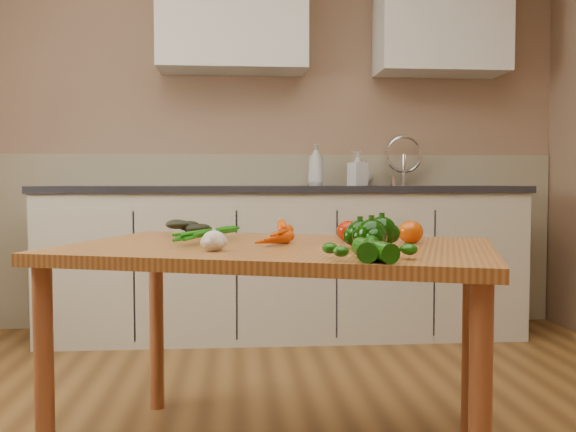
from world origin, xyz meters
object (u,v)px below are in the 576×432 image
(leafy_greens, at_px, (189,223))
(zucchini_a, at_px, (375,250))
(table, at_px, (279,269))
(garlic_bulb, at_px, (214,241))
(carrot_bunch, at_px, (256,233))
(tomato_a, at_px, (348,231))
(pepper_c, at_px, (371,235))
(tomato_c, at_px, (411,232))
(soap_bottle_a, at_px, (316,165))
(zucchini_b, at_px, (369,249))
(pepper_b, at_px, (382,232))
(pepper_a, at_px, (360,235))
(soap_bottle_b, at_px, (358,169))
(tomato_b, at_px, (363,233))
(soap_bottle_c, at_px, (363,173))

(leafy_greens, distance_m, zucchini_a, 0.98)
(table, distance_m, garlic_bulb, 0.29)
(carrot_bunch, relative_size, tomato_a, 3.16)
(pepper_c, distance_m, tomato_c, 0.29)
(carrot_bunch, bearing_deg, tomato_a, 22.14)
(pepper_c, height_order, zucchini_a, pepper_c)
(soap_bottle_a, bearing_deg, leafy_greens, -119.56)
(carrot_bunch, xyz_separation_m, zucchini_b, (0.28, -0.46, -0.01))
(pepper_b, height_order, zucchini_a, pepper_b)
(pepper_b, bearing_deg, pepper_a, -148.34)
(table, distance_m, tomato_c, 0.45)
(soap_bottle_b, relative_size, tomato_b, 3.02)
(tomato_b, distance_m, zucchini_a, 0.50)
(tomato_a, xyz_separation_m, zucchini_a, (-0.02, -0.51, -0.01))
(carrot_bunch, xyz_separation_m, pepper_a, (0.31, -0.21, 0.01))
(pepper_c, xyz_separation_m, tomato_c, (0.18, 0.22, -0.01))
(tomato_b, relative_size, zucchini_b, 0.34)
(leafy_greens, bearing_deg, garlic_bulb, -78.71)
(soap_bottle_c, bearing_deg, tomato_b, 127.26)
(soap_bottle_c, xyz_separation_m, pepper_a, (-0.42, -2.08, -0.22))
(pepper_a, bearing_deg, soap_bottle_c, 78.52)
(carrot_bunch, xyz_separation_m, pepper_c, (0.33, -0.28, 0.01))
(pepper_c, xyz_separation_m, zucchini_b, (-0.04, -0.18, -0.02))
(carrot_bunch, distance_m, leafy_greens, 0.41)
(soap_bottle_c, relative_size, pepper_a, 1.81)
(garlic_bulb, height_order, pepper_a, pepper_a)
(tomato_b, bearing_deg, pepper_b, -81.41)
(pepper_b, bearing_deg, zucchini_b, -108.65)
(pepper_c, height_order, tomato_a, pepper_c)
(leafy_greens, height_order, zucchini_b, leafy_greens)
(tomato_b, bearing_deg, soap_bottle_c, 78.80)
(table, bearing_deg, soap_bottle_a, 97.94)
(tomato_b, bearing_deg, soap_bottle_b, 79.91)
(pepper_a, bearing_deg, zucchini_a, -93.24)
(soap_bottle_c, bearing_deg, zucchini_a, 127.95)
(table, distance_m, zucchini_b, 0.47)
(pepper_b, xyz_separation_m, pepper_c, (-0.06, -0.12, -0.00))
(pepper_b, distance_m, zucchini_b, 0.32)
(soap_bottle_c, relative_size, garlic_bulb, 2.16)
(soap_bottle_b, bearing_deg, garlic_bulb, -47.98)
(soap_bottle_b, distance_m, tomato_c, 1.85)
(soap_bottle_a, bearing_deg, tomato_c, -93.02)
(table, xyz_separation_m, carrot_bunch, (-0.07, 0.06, 0.11))
(soap_bottle_b, bearing_deg, carrot_bunch, -47.00)
(tomato_b, height_order, tomato_c, tomato_c)
(soap_bottle_c, distance_m, pepper_c, 2.20)
(soap_bottle_b, relative_size, zucchini_b, 1.02)
(leafy_greens, relative_size, pepper_c, 2.07)
(tomato_b, height_order, zucchini_a, tomato_b)
(soap_bottle_b, xyz_separation_m, carrot_bunch, (-0.68, -1.77, -0.25))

